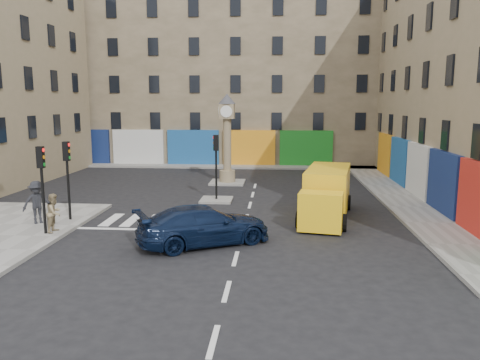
# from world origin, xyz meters

# --- Properties ---
(ground) EXTENTS (120.00, 120.00, 0.00)m
(ground) POSITION_xyz_m (0.00, 0.00, 0.00)
(ground) COLOR black
(ground) RESTS_ON ground
(sidewalk_right) EXTENTS (2.60, 30.00, 0.15)m
(sidewalk_right) POSITION_xyz_m (8.70, 10.00, 0.07)
(sidewalk_right) COLOR gray
(sidewalk_right) RESTS_ON ground
(sidewalk_far) EXTENTS (32.00, 2.40, 0.15)m
(sidewalk_far) POSITION_xyz_m (-4.00, 22.20, 0.07)
(sidewalk_far) COLOR gray
(sidewalk_far) RESTS_ON ground
(island_near) EXTENTS (1.80, 1.80, 0.12)m
(island_near) POSITION_xyz_m (-2.00, 8.00, 0.06)
(island_near) COLOR gray
(island_near) RESTS_ON ground
(island_far) EXTENTS (2.40, 2.40, 0.12)m
(island_far) POSITION_xyz_m (-2.00, 14.00, 0.06)
(island_far) COLOR gray
(island_far) RESTS_ON ground
(building_far) EXTENTS (32.00, 10.00, 17.00)m
(building_far) POSITION_xyz_m (-4.00, 28.00, 8.50)
(building_far) COLOR #8D7B5E
(building_far) RESTS_ON ground
(traffic_light_left_near) EXTENTS (0.28, 0.22, 3.70)m
(traffic_light_left_near) POSITION_xyz_m (-8.30, 0.20, 2.62)
(traffic_light_left_near) COLOR black
(traffic_light_left_near) RESTS_ON sidewalk_left
(traffic_light_left_far) EXTENTS (0.28, 0.22, 3.70)m
(traffic_light_left_far) POSITION_xyz_m (-8.30, 2.60, 2.62)
(traffic_light_left_far) COLOR black
(traffic_light_left_far) RESTS_ON sidewalk_left
(traffic_light_island) EXTENTS (0.28, 0.22, 3.70)m
(traffic_light_island) POSITION_xyz_m (-2.00, 8.00, 2.59)
(traffic_light_island) COLOR black
(traffic_light_island) RESTS_ON island_near
(clock_pillar) EXTENTS (1.20, 1.20, 6.10)m
(clock_pillar) POSITION_xyz_m (-2.00, 14.00, 3.55)
(clock_pillar) COLOR #927D60
(clock_pillar) RESTS_ON island_far
(navy_sedan) EXTENTS (5.78, 4.52, 1.56)m
(navy_sedan) POSITION_xyz_m (-1.42, -0.30, 0.78)
(navy_sedan) COLOR black
(navy_sedan) RESTS_ON ground
(yellow_van) EXTENTS (3.18, 6.78, 2.37)m
(yellow_van) POSITION_xyz_m (3.94, 4.67, 1.18)
(yellow_van) COLOR yellow
(yellow_van) RESTS_ON ground
(pedestrian_tan) EXTENTS (0.66, 0.83, 1.66)m
(pedestrian_tan) POSITION_xyz_m (-8.00, 0.47, 0.98)
(pedestrian_tan) COLOR #927F5A
(pedestrian_tan) RESTS_ON sidewalk_left
(pedestrian_dark) EXTENTS (1.45, 1.36, 1.97)m
(pedestrian_dark) POSITION_xyz_m (-9.46, 1.79, 1.13)
(pedestrian_dark) COLOR black
(pedestrian_dark) RESTS_ON sidewalk_left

